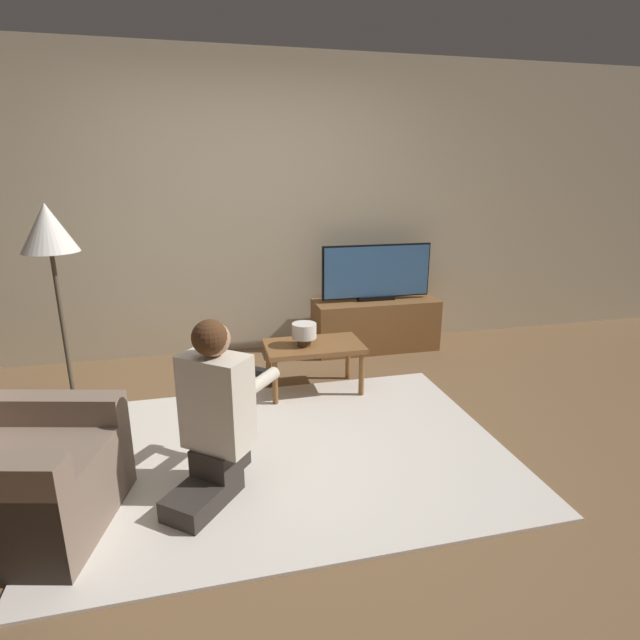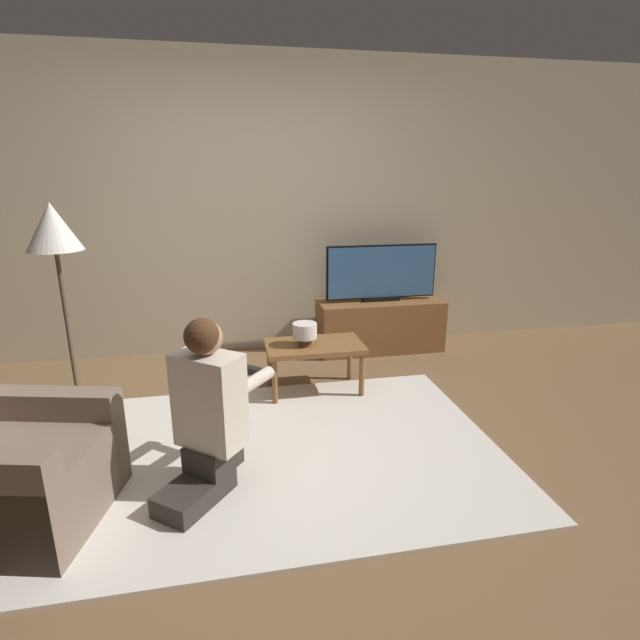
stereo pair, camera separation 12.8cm
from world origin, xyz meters
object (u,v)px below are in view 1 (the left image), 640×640
floor_lamp (50,240)px  coffee_table (314,350)px  tv (377,272)px  table_lamp (304,332)px  person_kneeling (216,411)px  armchair (4,476)px

floor_lamp → coffee_table: bearing=-5.3°
tv → table_lamp: size_ratio=5.70×
floor_lamp → table_lamp: bearing=-6.1°
floor_lamp → person_kneeling: bearing=-52.3°
floor_lamp → armchair: 1.60m
tv → coffee_table: 1.19m
person_kneeling → table_lamp: size_ratio=5.18×
floor_lamp → armchair: bearing=-89.6°
tv → floor_lamp: (-2.51, -0.65, 0.45)m
floor_lamp → person_kneeling: (0.98, -1.26, -0.72)m
coffee_table → armchair: bearing=-146.1°
tv → armchair: bearing=-141.7°
table_lamp → person_kneeling: bearing=-122.0°
coffee_table → table_lamp: bearing=-166.9°
coffee_table → person_kneeling: bearing=-124.3°
armchair → person_kneeling: size_ratio=1.04×
coffee_table → floor_lamp: (-1.73, 0.16, 0.85)m
tv → floor_lamp: 2.63m
armchair → person_kneeling: 0.99m
armchair → person_kneeling: bearing=-73.0°
coffee_table → floor_lamp: bearing=174.7°
armchair → person_kneeling: person_kneeling is taller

